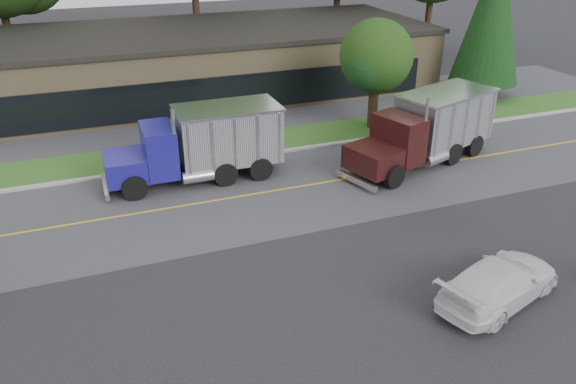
% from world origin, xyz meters
% --- Properties ---
extents(ground, '(140.00, 140.00, 0.00)m').
position_xyz_m(ground, '(0.00, 0.00, 0.00)').
color(ground, '#313136').
rests_on(ground, ground).
extents(road, '(60.00, 8.00, 0.02)m').
position_xyz_m(road, '(0.00, 9.00, 0.00)').
color(road, '#4E4E53').
rests_on(road, ground).
extents(center_line, '(60.00, 0.12, 0.01)m').
position_xyz_m(center_line, '(0.00, 9.00, 0.00)').
color(center_line, gold).
rests_on(center_line, ground).
extents(curb, '(60.00, 0.30, 0.12)m').
position_xyz_m(curb, '(0.00, 13.20, 0.00)').
color(curb, '#9E9E99').
rests_on(curb, ground).
extents(grass_verge, '(60.00, 3.40, 0.03)m').
position_xyz_m(grass_verge, '(0.00, 15.00, 0.00)').
color(grass_verge, '#2D571D').
rests_on(grass_verge, ground).
extents(far_parking, '(60.00, 7.00, 0.02)m').
position_xyz_m(far_parking, '(0.00, 20.00, 0.00)').
color(far_parking, '#4E4E53').
rests_on(far_parking, ground).
extents(strip_mall, '(32.00, 12.00, 4.00)m').
position_xyz_m(strip_mall, '(2.00, 26.00, 2.00)').
color(strip_mall, '#8F7B57').
rests_on(strip_mall, ground).
extents(evergreen_right, '(4.51, 4.51, 10.26)m').
position_xyz_m(evergreen_right, '(20.00, 18.00, 5.64)').
color(evergreen_right, '#382619').
rests_on(evergreen_right, ground).
extents(tree_verge, '(4.36, 4.11, 6.22)m').
position_xyz_m(tree_verge, '(10.07, 15.05, 3.96)').
color(tree_verge, '#382619').
rests_on(tree_verge, ground).
extents(dump_truck_blue, '(8.21, 2.65, 3.36)m').
position_xyz_m(dump_truck_blue, '(-0.67, 11.50, 1.80)').
color(dump_truck_blue, black).
rests_on(dump_truck_blue, ground).
extents(dump_truck_maroon, '(8.87, 4.97, 3.36)m').
position_xyz_m(dump_truck_maroon, '(10.16, 9.63, 1.81)').
color(dump_truck_maroon, black).
rests_on(dump_truck_maroon, ground).
extents(rally_car, '(5.27, 3.42, 1.42)m').
position_xyz_m(rally_car, '(5.96, -1.04, 0.71)').
color(rally_car, white).
rests_on(rally_car, ground).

